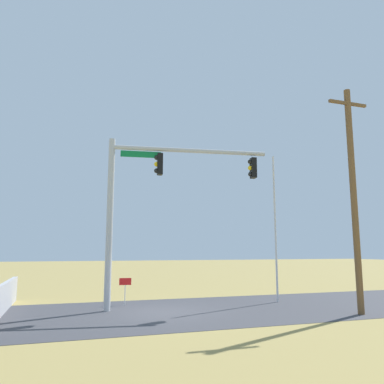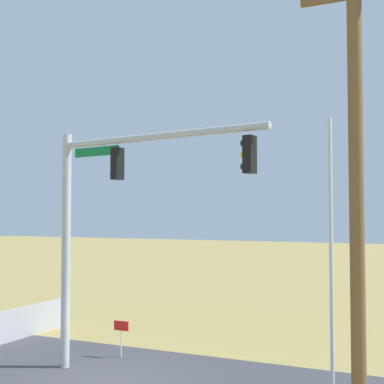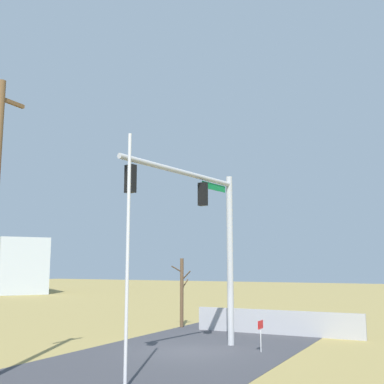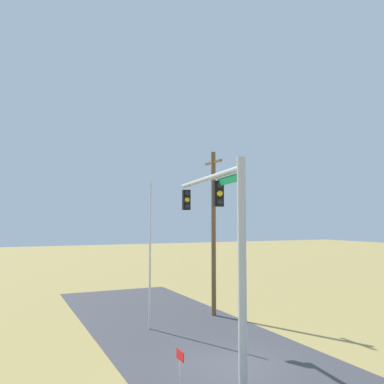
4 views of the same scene
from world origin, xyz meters
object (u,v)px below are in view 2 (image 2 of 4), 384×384
object	(u,v)px
signal_mast	(109,204)
utility_pole	(357,213)
flagpole	(331,259)
open_sign	(121,330)

from	to	relation	value
signal_mast	utility_pole	distance (m)	8.51
signal_mast	flagpole	size ratio (longest dim) A/B	1.01
open_sign	utility_pole	bearing A→B (deg)	145.83
flagpole	open_sign	world-z (taller)	flagpole
utility_pole	open_sign	size ratio (longest dim) A/B	7.65
flagpole	utility_pole	bearing A→B (deg)	105.57
flagpole	open_sign	xyz separation A→B (m)	(7.23, -1.47, -2.75)
flagpole	open_sign	bearing A→B (deg)	-11.49
signal_mast	open_sign	xyz separation A→B (m)	(0.78, -1.96, -4.23)
signal_mast	flagpole	xyz separation A→B (m)	(-6.45, -0.49, -1.47)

